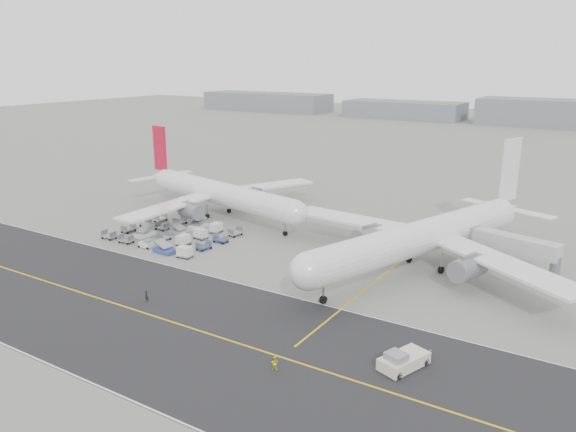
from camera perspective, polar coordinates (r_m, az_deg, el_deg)
The scene contains 11 objects.
ground at distance 99.07m, azimuth -9.73°, elevation -4.97°, with size 700.00×700.00×0.00m, color gray.
taxiway at distance 84.06m, azimuth -15.33°, elevation -9.18°, with size 220.00×59.00×0.03m.
horizon_buildings at distance 332.06m, azimuth 26.46°, elevation 8.07°, with size 520.00×28.00×28.00m, color slate, non-canonical shape.
airliner_a at distance 127.82m, azimuth -7.09°, elevation 2.34°, with size 52.99×51.85×18.55m.
airliner_b at distance 97.37m, azimuth 13.78°, elevation -1.97°, with size 54.94×55.98×20.08m.
pushback_tug at distance 68.17m, azimuth 11.59°, elevation -14.19°, with size 4.89×8.19×2.33m.
jet_bridge at distance 101.63m, azimuth 21.98°, elevation -2.80°, with size 16.66×6.86×6.23m.
gse_cluster at distance 115.00m, azimuth -11.63°, elevation -2.14°, with size 28.76×22.75×2.15m, color gray, non-canonical shape.
stray_dolly at distance 98.23m, azimuth 2.31°, elevation -4.93°, with size 1.78×2.90×1.78m, color silver, non-canonical shape.
ground_crew_a at distance 85.92m, azimuth -14.19°, elevation -7.91°, with size 0.64×0.42×1.75m, color black.
ground_crew_b at distance 66.64m, azimuth -1.37°, elevation -14.69°, with size 0.83×0.65×1.72m, color yellow.
Camera 1 is at (62.54, -68.66, 34.52)m, focal length 35.00 mm.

